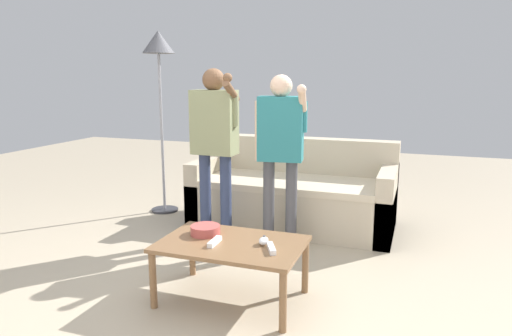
# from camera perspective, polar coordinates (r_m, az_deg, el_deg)

# --- Properties ---
(ground_plane) EXTENTS (12.00, 12.00, 0.00)m
(ground_plane) POSITION_cam_1_polar(r_m,az_deg,el_deg) (3.39, -2.43, -13.35)
(ground_plane) COLOR tan
(couch) EXTENTS (1.86, 0.85, 0.80)m
(couch) POSITION_cam_1_polar(r_m,az_deg,el_deg) (4.46, 4.65, -3.32)
(couch) COLOR #B7A88E
(couch) RESTS_ON ground
(coffee_table) EXTENTS (0.89, 0.58, 0.39)m
(coffee_table) POSITION_cam_1_polar(r_m,az_deg,el_deg) (2.97, -3.01, -9.88)
(coffee_table) COLOR brown
(coffee_table) RESTS_ON ground
(snack_bowl) EXTENTS (0.19, 0.19, 0.06)m
(snack_bowl) POSITION_cam_1_polar(r_m,az_deg,el_deg) (3.09, -6.21, -7.54)
(snack_bowl) COLOR #B24C47
(snack_bowl) RESTS_ON coffee_table
(game_remote_nunchuk) EXTENTS (0.06, 0.09, 0.05)m
(game_remote_nunchuk) POSITION_cam_1_polar(r_m,az_deg,el_deg) (2.90, 0.94, -8.88)
(game_remote_nunchuk) COLOR white
(game_remote_nunchuk) RESTS_ON coffee_table
(floor_lamp) EXTENTS (0.32, 0.32, 1.84)m
(floor_lamp) POSITION_cam_1_polar(r_m,az_deg,el_deg) (4.86, -11.79, 13.11)
(floor_lamp) COLOR #2D2D33
(floor_lamp) RESTS_ON ground
(player_center) EXTENTS (0.44, 0.30, 1.42)m
(player_center) POSITION_cam_1_polar(r_m,az_deg,el_deg) (3.71, 3.03, 3.22)
(player_center) COLOR #47474C
(player_center) RESTS_ON ground
(player_left) EXTENTS (0.43, 0.29, 1.47)m
(player_left) POSITION_cam_1_polar(r_m,az_deg,el_deg) (3.88, -5.10, 4.01)
(player_left) COLOR #2D3856
(player_left) RESTS_ON ground
(game_remote_wand_near) EXTENTS (0.10, 0.16, 0.03)m
(game_remote_wand_near) POSITION_cam_1_polar(r_m,az_deg,el_deg) (2.81, 1.87, -9.78)
(game_remote_wand_near) COLOR white
(game_remote_wand_near) RESTS_ON coffee_table
(game_remote_wand_far) EXTENTS (0.04, 0.16, 0.03)m
(game_remote_wand_far) POSITION_cam_1_polar(r_m,az_deg,el_deg) (2.92, -5.08, -8.96)
(game_remote_wand_far) COLOR white
(game_remote_wand_far) RESTS_ON coffee_table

